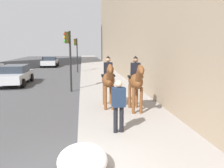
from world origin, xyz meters
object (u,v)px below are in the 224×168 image
(car_mid_lane, at_px, (15,75))
(car_far_lane, at_px, (50,61))
(mounted_horse_far, at_px, (136,81))
(mounted_horse_near, at_px, (108,79))
(traffic_light_near_curb, at_px, (69,51))
(traffic_light_far_curb, at_px, (76,50))
(pedestrian_greeting, at_px, (119,103))

(car_mid_lane, height_order, car_far_lane, same)
(mounted_horse_far, distance_m, car_mid_lane, 11.08)
(mounted_horse_near, distance_m, car_mid_lane, 9.85)
(mounted_horse_near, bearing_deg, mounted_horse_far, 58.42)
(traffic_light_near_curb, bearing_deg, mounted_horse_far, -149.25)
(mounted_horse_near, height_order, traffic_light_near_curb, traffic_light_near_curb)
(mounted_horse_far, xyz_separation_m, car_far_lane, (22.67, 6.65, -0.69))
(traffic_light_near_curb, distance_m, traffic_light_far_curb, 10.42)
(traffic_light_near_curb, xyz_separation_m, traffic_light_far_curb, (10.42, -0.20, -0.06))
(mounted_horse_near, relative_size, mounted_horse_far, 0.99)
(car_far_lane, bearing_deg, pedestrian_greeting, -167.13)
(pedestrian_greeting, xyz_separation_m, car_mid_lane, (10.63, 6.15, -0.34))
(car_mid_lane, distance_m, traffic_light_far_curb, 8.58)
(car_mid_lane, bearing_deg, car_far_lane, 176.88)
(car_mid_lane, distance_m, car_far_lane, 14.32)
(mounted_horse_near, distance_m, traffic_light_near_curb, 4.92)
(mounted_horse_near, xyz_separation_m, car_far_lane, (21.96, 5.57, -0.67))
(pedestrian_greeting, bearing_deg, mounted_horse_near, -9.10)
(mounted_horse_far, relative_size, pedestrian_greeting, 1.38)
(mounted_horse_far, height_order, car_mid_lane, mounted_horse_far)
(pedestrian_greeting, bearing_deg, car_far_lane, 3.84)
(mounted_horse_far, xyz_separation_m, car_mid_lane, (8.35, 7.25, -0.68))
(traffic_light_near_curb, bearing_deg, car_mid_lane, 52.29)
(traffic_light_far_curb, bearing_deg, mounted_horse_far, -169.67)
(mounted_horse_near, height_order, pedestrian_greeting, mounted_horse_near)
(traffic_light_far_curb, bearing_deg, traffic_light_near_curb, 178.91)
(car_mid_lane, bearing_deg, pedestrian_greeting, 29.37)
(pedestrian_greeting, bearing_deg, traffic_light_far_curb, -3.15)
(mounted_horse_far, distance_m, pedestrian_greeting, 2.55)
(car_far_lane, xyz_separation_m, traffic_light_near_curb, (-17.58, -3.62, 1.78))
(car_far_lane, relative_size, traffic_light_near_curb, 1.06)
(mounted_horse_near, bearing_deg, traffic_light_near_curb, -154.38)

